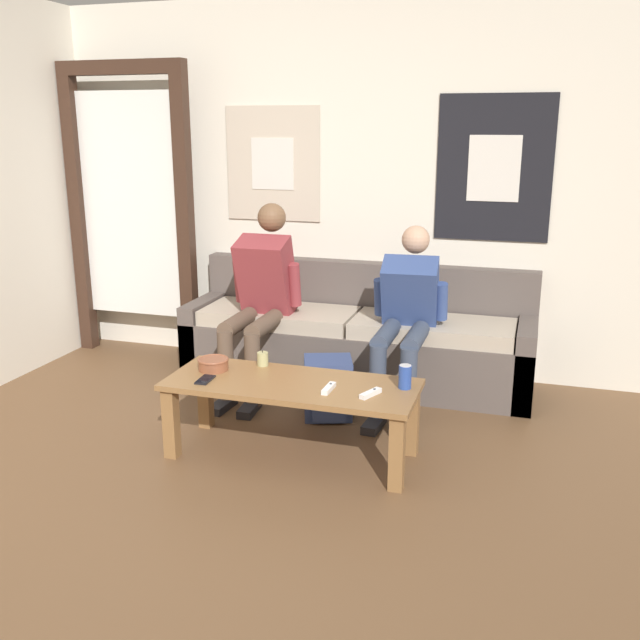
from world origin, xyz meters
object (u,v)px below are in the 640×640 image
at_px(game_controller_near_right, 329,388).
at_px(backpack, 328,390).
at_px(coffee_table, 292,395).
at_px(game_controller_near_left, 371,393).
at_px(cell_phone, 205,380).
at_px(drink_can_blue, 405,377).
at_px(couch, 357,341).
at_px(ceramic_bowl, 213,363).
at_px(person_seated_adult, 261,292).
at_px(pillar_candle, 263,359).
at_px(person_seated_teen, 406,312).

bearing_deg(game_controller_near_right, backpack, 106.85).
height_order(coffee_table, game_controller_near_left, game_controller_near_left).
distance_m(coffee_table, cell_phone, 0.46).
relative_size(backpack, drink_can_blue, 2.91).
xyz_separation_m(coffee_table, backpack, (0.03, 0.56, -0.17)).
height_order(couch, ceramic_bowl, couch).
relative_size(person_seated_adult, game_controller_near_right, 8.35).
bearing_deg(game_controller_near_left, person_seated_adult, 134.77).
distance_m(drink_can_blue, cell_phone, 1.04).
xyz_separation_m(couch, cell_phone, (-0.48, -1.35, 0.14)).
distance_m(coffee_table, pillar_candle, 0.33).
xyz_separation_m(coffee_table, pillar_candle, (-0.24, 0.20, 0.11)).
bearing_deg(person_seated_adult, pillar_candle, -67.65).
relative_size(ceramic_bowl, game_controller_near_left, 1.18).
relative_size(couch, game_controller_near_right, 16.26).
bearing_deg(coffee_table, drink_can_blue, 8.44).
relative_size(coffee_table, game_controller_near_left, 9.10).
bearing_deg(person_seated_adult, game_controller_near_left, -45.23).
xyz_separation_m(person_seated_adult, game_controller_near_right, (0.76, -0.98, -0.23)).
distance_m(person_seated_adult, backpack, 0.83).
relative_size(person_seated_teen, game_controller_near_left, 7.56).
height_order(couch, person_seated_teen, person_seated_teen).
bearing_deg(pillar_candle, person_seated_teen, 46.24).
height_order(pillar_candle, game_controller_near_right, pillar_candle).
distance_m(coffee_table, game_controller_near_left, 0.45).
height_order(backpack, game_controller_near_left, game_controller_near_left).
xyz_separation_m(couch, person_seated_teen, (0.39, -0.33, 0.32)).
xyz_separation_m(coffee_table, person_seated_adult, (-0.53, 0.92, 0.31)).
distance_m(ceramic_bowl, game_controller_near_right, 0.71).
bearing_deg(game_controller_near_right, couch, 98.02).
height_order(backpack, game_controller_near_right, game_controller_near_right).
distance_m(pillar_candle, drink_can_blue, 0.83).
bearing_deg(ceramic_bowl, couch, 66.49).
bearing_deg(couch, cell_phone, -109.58).
xyz_separation_m(coffee_table, game_controller_near_right, (0.22, -0.06, 0.08)).
bearing_deg(drink_can_blue, game_controller_near_right, -157.86).
bearing_deg(pillar_candle, drink_can_blue, -7.86).
xyz_separation_m(backpack, pillar_candle, (-0.27, -0.36, 0.28)).
bearing_deg(pillar_candle, ceramic_bowl, -148.31).
relative_size(person_seated_teen, backpack, 3.05).
height_order(person_seated_adult, cell_phone, person_seated_adult).
relative_size(person_seated_teen, pillar_candle, 12.41).
bearing_deg(person_seated_adult, couch, 29.04).
height_order(backpack, pillar_candle, pillar_candle).
bearing_deg(pillar_candle, cell_phone, -122.53).
height_order(coffee_table, cell_phone, cell_phone).
height_order(pillar_candle, drink_can_blue, drink_can_blue).
bearing_deg(backpack, coffee_table, -93.38).
relative_size(ceramic_bowl, game_controller_near_right, 1.18).
bearing_deg(game_controller_near_left, person_seated_teen, 90.44).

